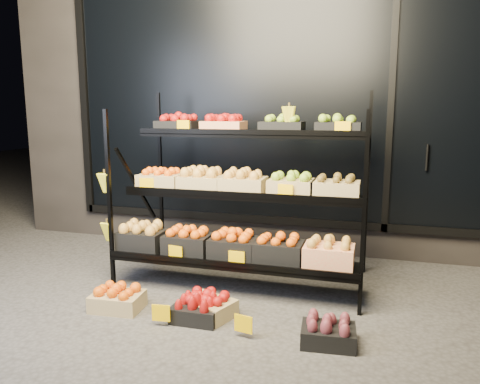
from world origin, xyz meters
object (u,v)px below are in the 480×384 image
(floor_crate_midleft, at_px, (197,310))
(display_rack, at_px, (240,194))
(floor_crate_left, at_px, (117,298))
(floor_crate_midright, at_px, (208,304))

(floor_crate_midleft, bearing_deg, display_rack, 84.22)
(display_rack, height_order, floor_crate_midleft, display_rack)
(floor_crate_left, xyz_separation_m, floor_crate_midleft, (0.65, -0.01, -0.01))
(floor_crate_left, bearing_deg, floor_crate_midleft, -5.26)
(floor_crate_left, distance_m, floor_crate_midleft, 0.65)
(display_rack, bearing_deg, floor_crate_midright, -92.14)
(floor_crate_left, distance_m, floor_crate_midright, 0.71)
(display_rack, distance_m, floor_crate_midright, 1.02)
(floor_crate_left, height_order, floor_crate_midright, floor_crate_left)
(floor_crate_midleft, xyz_separation_m, floor_crate_midright, (0.05, 0.10, 0.00))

